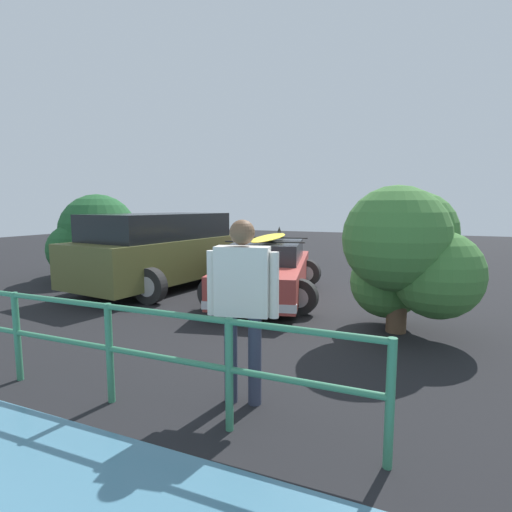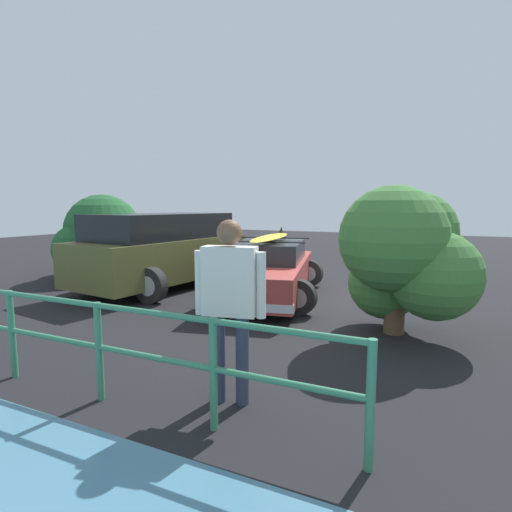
{
  "view_description": "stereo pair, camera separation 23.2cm",
  "coord_description": "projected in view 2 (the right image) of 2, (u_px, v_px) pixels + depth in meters",
  "views": [
    {
      "loc": [
        -2.38,
        7.57,
        1.94
      ],
      "look_at": [
        0.75,
        0.34,
        0.95
      ],
      "focal_mm": 28.0,
      "sensor_mm": 36.0,
      "label": 1
    },
    {
      "loc": [
        -2.59,
        7.48,
        1.94
      ],
      "look_at": [
        0.75,
        0.34,
        0.95
      ],
      "focal_mm": 28.0,
      "sensor_mm": 36.0,
      "label": 2
    }
  ],
  "objects": [
    {
      "name": "suv_car",
      "position": [
        162.0,
        249.0,
        9.51
      ],
      "size": [
        2.95,
        4.61,
        1.76
      ],
      "color": "brown",
      "rests_on": "ground"
    },
    {
      "name": "sedan_car",
      "position": [
        268.0,
        270.0,
        8.55
      ],
      "size": [
        2.79,
        4.48,
        1.46
      ],
      "color": "#9E3833",
      "rests_on": "ground"
    },
    {
      "name": "ground_plane",
      "position": [
        297.0,
        303.0,
        8.05
      ],
      "size": [
        44.0,
        44.0,
        0.02
      ],
      "primitive_type": "cube",
      "color": "black",
      "rests_on": "ground"
    },
    {
      "name": "person_bystander",
      "position": [
        230.0,
        295.0,
        3.84
      ],
      "size": [
        0.69,
        0.31,
        1.81
      ],
      "color": "#33384C",
      "rests_on": "ground"
    },
    {
      "name": "railing_fence",
      "position": [
        11.0,
        321.0,
        4.48
      ],
      "size": [
        7.93,
        0.16,
        1.0
      ],
      "color": "#387F5B",
      "rests_on": "ground"
    },
    {
      "name": "bush_near_left",
      "position": [
        405.0,
        253.0,
        5.9
      ],
      "size": [
        1.97,
        2.18,
        2.24
      ],
      "color": "brown",
      "rests_on": "ground"
    },
    {
      "name": "bush_near_right",
      "position": [
        101.0,
        239.0,
        11.0
      ],
      "size": [
        2.42,
        2.66,
        2.26
      ],
      "color": "brown",
      "rests_on": "ground"
    }
  ]
}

